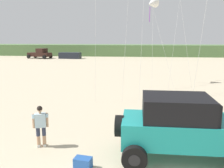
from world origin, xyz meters
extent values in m
cube|color=#567A47|center=(5.17, 51.50, 1.23)|extent=(90.00, 6.73, 2.46)
cube|color=teal|center=(3.46, 4.02, 1.01)|extent=(4.41, 1.87, 0.90)
cube|color=black|center=(3.11, 4.03, 1.86)|extent=(2.31, 1.78, 0.80)
cube|color=black|center=(4.31, 4.02, 1.82)|extent=(0.11, 1.67, 0.72)
cylinder|color=black|center=(1.15, 4.04, 1.11)|extent=(0.31, 0.77, 0.77)
cylinder|color=black|center=(1.72, 5.07, 0.42)|extent=(0.84, 0.31, 0.84)
cylinder|color=black|center=(1.72, 5.07, 0.42)|extent=(0.38, 0.32, 0.38)
cylinder|color=black|center=(1.71, 3.01, 0.42)|extent=(0.84, 0.31, 0.84)
cylinder|color=black|center=(1.71, 3.01, 0.42)|extent=(0.38, 0.32, 0.38)
cylinder|color=tan|center=(-2.05, 4.36, 0.25)|extent=(0.14, 0.14, 0.49)
cylinder|color=#2D3347|center=(-2.05, 4.36, 0.64)|extent=(0.15, 0.15, 0.36)
cube|color=silver|center=(-2.06, 4.39, 0.05)|extent=(0.19, 0.28, 0.10)
cylinder|color=tan|center=(-1.84, 4.43, 0.25)|extent=(0.14, 0.14, 0.49)
cylinder|color=#2D3347|center=(-1.84, 4.43, 0.64)|extent=(0.15, 0.15, 0.36)
cube|color=silver|center=(-1.85, 4.47, 0.05)|extent=(0.19, 0.28, 0.10)
cube|color=silver|center=(-1.95, 4.39, 1.09)|extent=(0.46, 0.38, 0.54)
cylinder|color=tan|center=(-2.19, 4.31, 1.08)|extent=(0.09, 0.09, 0.56)
cylinder|color=silver|center=(-2.19, 4.31, 1.27)|extent=(0.11, 0.11, 0.16)
cylinder|color=tan|center=(-1.70, 4.47, 1.08)|extent=(0.09, 0.09, 0.56)
cylinder|color=silver|center=(-1.70, 4.47, 1.27)|extent=(0.11, 0.11, 0.16)
cylinder|color=tan|center=(-1.95, 4.39, 1.40)|extent=(0.10, 0.10, 0.08)
sphere|color=tan|center=(-1.95, 4.39, 1.54)|extent=(0.21, 0.21, 0.21)
sphere|color=black|center=(-1.94, 4.38, 1.56)|extent=(0.21, 0.21, 0.21)
cube|color=#23519E|center=(0.03, 2.95, 0.19)|extent=(0.61, 0.45, 0.38)
cube|color=black|center=(-17.53, 42.66, 0.76)|extent=(4.93, 2.99, 0.76)
cube|color=black|center=(-17.00, 42.52, 1.56)|extent=(2.00, 2.14, 0.84)
cylinder|color=black|center=(-15.48, 43.21, 0.38)|extent=(0.80, 0.44, 0.76)
cylinder|color=black|center=(-16.00, 41.18, 0.38)|extent=(0.80, 0.44, 0.76)
cylinder|color=black|center=(-19.06, 44.13, 0.38)|extent=(0.80, 0.44, 0.76)
cylinder|color=black|center=(-19.58, 42.10, 0.38)|extent=(0.80, 0.44, 0.76)
cube|color=#1E232D|center=(-11.35, 42.74, 0.60)|extent=(4.32, 2.02, 1.20)
cylinder|color=silver|center=(2.12, 13.29, 6.44)|extent=(0.43, 4.85, 12.78)
cone|color=white|center=(2.96, 18.35, 7.14)|extent=(1.55, 1.33, 1.35)
cylinder|color=purple|center=(2.81, 18.35, 6.20)|extent=(0.05, 0.25, 1.30)
cylinder|color=silver|center=(3.87, 16.72, 3.59)|extent=(1.83, 3.28, 7.09)
cylinder|color=silver|center=(5.23, 18.41, 5.75)|extent=(1.78, 5.53, 11.40)
cylinder|color=silver|center=(1.05, 12.48, 5.62)|extent=(0.46, 3.05, 11.14)
cylinder|color=silver|center=(3.03, 17.11, 5.08)|extent=(0.17, 5.15, 10.06)
camera|label=1|loc=(1.71, -4.22, 4.26)|focal=38.94mm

